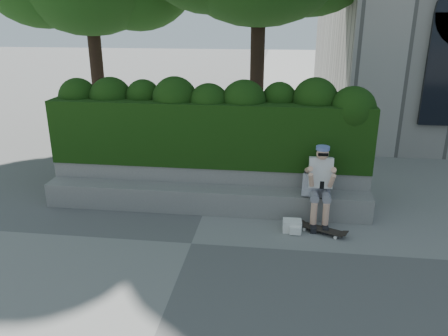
# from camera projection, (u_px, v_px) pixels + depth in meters

# --- Properties ---
(ground) EXTENTS (80.00, 80.00, 0.00)m
(ground) POSITION_uv_depth(u_px,v_px,m) (191.00, 243.00, 6.99)
(ground) COLOR slate
(ground) RESTS_ON ground
(bench_ledge) EXTENTS (6.00, 0.45, 0.45)m
(bench_ledge) POSITION_uv_depth(u_px,v_px,m) (204.00, 199.00, 8.08)
(bench_ledge) COLOR gray
(bench_ledge) RESTS_ON ground
(planter_wall) EXTENTS (6.00, 0.50, 0.75)m
(planter_wall) POSITION_uv_depth(u_px,v_px,m) (208.00, 183.00, 8.47)
(planter_wall) COLOR gray
(planter_wall) RESTS_ON ground
(hedge) EXTENTS (6.00, 1.00, 1.20)m
(hedge) POSITION_uv_depth(u_px,v_px,m) (210.00, 131.00, 8.36)
(hedge) COLOR black
(hedge) RESTS_ON planter_wall
(person) EXTENTS (0.40, 0.76, 1.38)m
(person) POSITION_uv_depth(u_px,v_px,m) (320.00, 182.00, 7.49)
(person) COLOR slate
(person) RESTS_ON ground
(skateboard) EXTENTS (0.78, 0.50, 0.08)m
(skateboard) POSITION_uv_depth(u_px,v_px,m) (321.00, 229.00, 7.30)
(skateboard) COLOR black
(skateboard) RESTS_ON ground
(backpack_plaid) EXTENTS (0.29, 0.19, 0.40)m
(backpack_plaid) POSITION_uv_depth(u_px,v_px,m) (311.00, 185.00, 7.62)
(backpack_plaid) COLOR silver
(backpack_plaid) RESTS_ON bench_ledge
(backpack_ground) EXTENTS (0.31, 0.23, 0.20)m
(backpack_ground) POSITION_uv_depth(u_px,v_px,m) (292.00, 226.00, 7.35)
(backpack_ground) COLOR white
(backpack_ground) RESTS_ON ground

